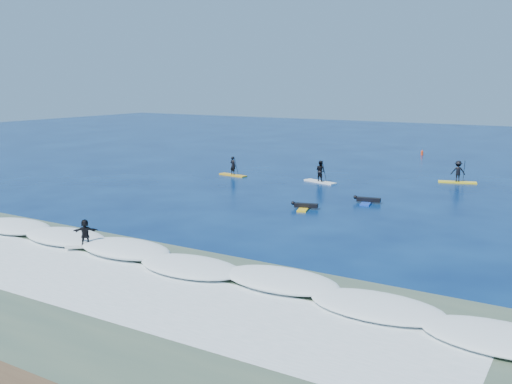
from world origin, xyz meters
The scene contains 11 objects.
ground centered at (0.00, 0.00, 0.00)m, with size 160.00×160.00×0.00m, color #031540.
shallow_water centered at (0.00, -14.00, 0.01)m, with size 90.00×13.00×0.01m, color #3C5342.
breaking_wave centered at (0.00, -10.00, 0.00)m, with size 40.00×6.00×0.30m, color white.
whitewater centered at (0.00, -13.00, 0.00)m, with size 34.00×5.00×0.02m, color silver.
sup_paddler_left centered at (-6.85, 11.04, 0.57)m, with size 2.68×1.07×1.83m.
sup_paddler_center centered at (0.71, 11.85, 0.73)m, with size 2.89×1.48×1.97m.
sup_paddler_right centered at (9.83, 17.18, 0.77)m, with size 2.89×1.45×1.97m.
prone_paddler_near centered at (3.84, 2.87, 0.15)m, with size 1.66×2.18×0.44m.
prone_paddler_far centered at (6.51, 6.50, 0.16)m, with size 1.74×2.27×0.46m.
wave_surfer centered at (-0.96, -10.19, 0.76)m, with size 1.71×1.54×1.31m.
marker_buoy centered at (2.92, 32.51, 0.27)m, with size 0.26×0.26×0.62m.
Camera 1 is at (18.97, -27.84, 7.68)m, focal length 40.00 mm.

